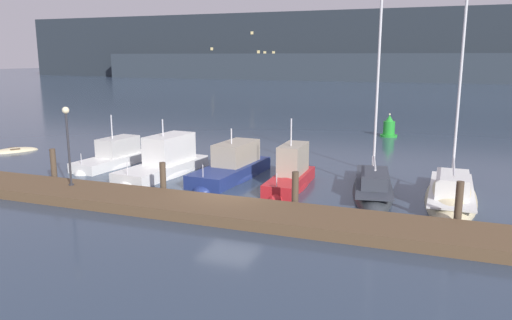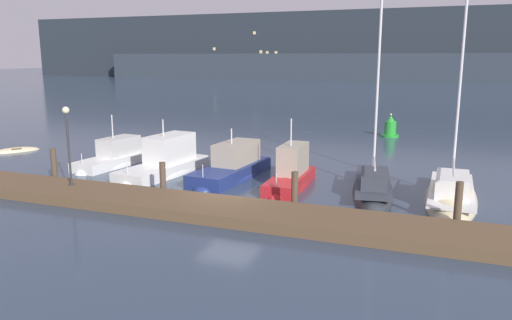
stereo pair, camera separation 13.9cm
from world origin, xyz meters
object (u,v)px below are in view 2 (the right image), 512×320
Objects in this scene: dock_lamppost at (67,133)px; rowboat_adrift at (16,151)px; motorboat_berth_2 at (165,168)px; motorboat_berth_3 at (232,172)px; motorboat_berth_4 at (290,181)px; channel_buoy at (390,128)px; sailboat_berth_6 at (451,197)px; motorboat_berth_1 at (114,161)px; sailboat_berth_5 at (373,190)px.

rowboat_adrift is (-11.00, 7.22, -2.91)m from dock_lamppost.
dock_lamppost reaches higher than motorboat_berth_2.
motorboat_berth_4 reaches higher than motorboat_berth_3.
sailboat_berth_6 is at bearing -75.41° from channel_buoy.
dock_lamppost is at bearing -134.82° from motorboat_berth_3.
channel_buoy is (14.07, 16.80, 0.45)m from motorboat_berth_1.
sailboat_berth_5 reaches higher than motorboat_berth_2.
channel_buoy is 27.77m from rowboat_adrift.
dock_lamppost is at bearing -162.41° from sailboat_berth_6.
sailboat_berth_6 reaches higher than rowboat_adrift.
motorboat_berth_1 is 18.65m from sailboat_berth_6.
motorboat_berth_2 is 1.92× the size of dock_lamppost.
channel_buoy is at bearing 104.59° from sailboat_berth_6.
sailboat_berth_5 reaches higher than channel_buoy.
motorboat_berth_4 is 2.87× the size of channel_buoy.
sailboat_berth_6 is 3.26× the size of dock_lamppost.
motorboat_berth_2 is 3.75× the size of channel_buoy.
sailboat_berth_6 is at bearing -2.29° from motorboat_berth_1.
channel_buoy is at bearing 62.26° from dock_lamppost.
motorboat_berth_4 is at bearing -99.01° from channel_buoy.
motorboat_berth_2 is at bearing -178.37° from sailboat_berth_5.
motorboat_berth_4 reaches higher than motorboat_berth_1.
dock_lamppost is (-1.87, -5.15, 2.59)m from motorboat_berth_2.
motorboat_berth_3 is 18.24m from channel_buoy.
motorboat_berth_4 is 7.41m from sailboat_berth_6.
rowboat_adrift is (-24.08, 1.75, -0.11)m from sailboat_berth_5.
motorboat_berth_2 is 0.70× the size of sailboat_berth_5.
sailboat_berth_5 is 5.34× the size of channel_buoy.
sailboat_berth_6 is 6.37× the size of channel_buoy.
motorboat_berth_1 is 0.59× the size of sailboat_berth_5.
motorboat_berth_1 is at bearing 167.99° from motorboat_berth_2.
sailboat_berth_6 is (3.47, -0.22, 0.02)m from sailboat_berth_5.
motorboat_berth_3 is 0.68× the size of sailboat_berth_5.
motorboat_berth_1 is at bearing 109.14° from dock_lamppost.
channel_buoy is (6.33, 17.10, 0.38)m from motorboat_berth_3.
dock_lamppost is 1.16× the size of rowboat_adrift.
sailboat_berth_5 is 17.37m from channel_buoy.
sailboat_berth_5 is 2.73× the size of dock_lamppost.
sailboat_berth_5 is at bearing -1.67° from motorboat_berth_3.
motorboat_berth_1 is 4.04m from motorboat_berth_2.
motorboat_berth_1 is at bearing -7.84° from rowboat_adrift.
motorboat_berth_4 is 20.29m from rowboat_adrift.
sailboat_berth_5 reaches higher than motorboat_berth_3.
motorboat_berth_2 reaches higher than motorboat_berth_1.
motorboat_berth_1 is 6.89m from dock_lamppost.
motorboat_berth_3 is 2.17× the size of rowboat_adrift.
sailboat_berth_5 is at bearing -1.97° from motorboat_berth_1.
rowboat_adrift is at bearing -145.89° from channel_buoy.
sailboat_berth_6 is (18.63, -0.75, -0.10)m from motorboat_berth_1.
dock_lamppost is at bearing -151.78° from motorboat_berth_4.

